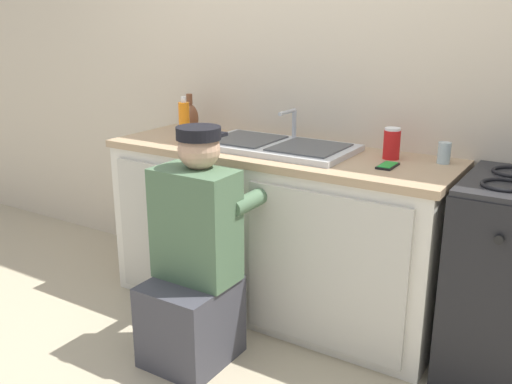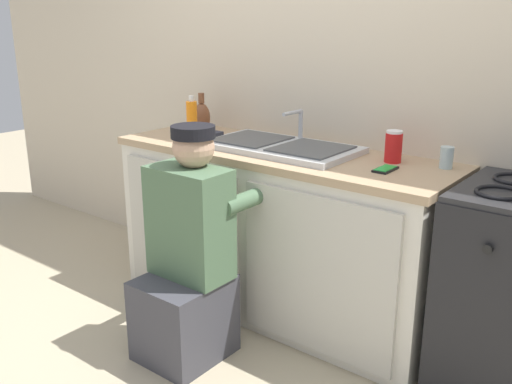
{
  "view_description": "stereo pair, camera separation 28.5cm",
  "coord_description": "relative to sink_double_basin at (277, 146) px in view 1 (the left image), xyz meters",
  "views": [
    {
      "loc": [
        1.45,
        -2.21,
        1.56
      ],
      "look_at": [
        0.0,
        0.1,
        0.72
      ],
      "focal_mm": 40.0,
      "sensor_mm": 36.0,
      "label": 1
    },
    {
      "loc": [
        1.69,
        -2.05,
        1.56
      ],
      "look_at": [
        0.0,
        0.1,
        0.72
      ],
      "focal_mm": 40.0,
      "sensor_mm": 36.0,
      "label": 2
    }
  ],
  "objects": [
    {
      "name": "water_glass",
      "position": [
        0.81,
        0.16,
        0.03
      ],
      "size": [
        0.06,
        0.06,
        0.1
      ],
      "color": "#ADC6CC",
      "rests_on": "countertop"
    },
    {
      "name": "vase_decorative",
      "position": [
        -0.66,
        0.11,
        0.07
      ],
      "size": [
        0.1,
        0.1,
        0.23
      ],
      "color": "brown",
      "rests_on": "countertop"
    },
    {
      "name": "cell_phone",
      "position": [
        0.62,
        -0.04,
        -0.01
      ],
      "size": [
        0.07,
        0.14,
        0.01
      ],
      "color": "black",
      "rests_on": "countertop"
    },
    {
      "name": "soap_bottle_orange",
      "position": [
        -0.51,
        -0.12,
        0.09
      ],
      "size": [
        0.06,
        0.06,
        0.25
      ],
      "color": "orange",
      "rests_on": "countertop"
    },
    {
      "name": "soda_cup_red",
      "position": [
        0.57,
        0.12,
        0.06
      ],
      "size": [
        0.08,
        0.08,
        0.15
      ],
      "color": "red",
      "rests_on": "countertop"
    },
    {
      "name": "plumber_person",
      "position": [
        -0.07,
        -0.63,
        -0.46
      ],
      "size": [
        0.42,
        0.61,
        1.1
      ],
      "color": "#3F3F47",
      "rests_on": "ground_plane"
    },
    {
      "name": "countertop",
      "position": [
        0.0,
        -0.0,
        -0.04
      ],
      "size": [
        1.85,
        0.62,
        0.04
      ],
      "primitive_type": "cube",
      "color": "tan",
      "rests_on": "counter_cabinet"
    },
    {
      "name": "counter_cabinet",
      "position": [
        0.0,
        -0.01,
        -0.49
      ],
      "size": [
        1.81,
        0.62,
        0.86
      ],
      "color": "silver",
      "rests_on": "ground_plane"
    },
    {
      "name": "ground_plane",
      "position": [
        0.0,
        -0.3,
        -0.92
      ],
      "size": [
        12.0,
        12.0,
        0.0
      ],
      "primitive_type": "plane",
      "color": "tan"
    },
    {
      "name": "back_wall",
      "position": [
        0.0,
        0.35,
        0.33
      ],
      "size": [
        6.0,
        0.1,
        2.5
      ],
      "primitive_type": "cube",
      "color": "beige",
      "rests_on": "ground_plane"
    },
    {
      "name": "sink_double_basin",
      "position": [
        0.0,
        0.0,
        0.0
      ],
      "size": [
        0.8,
        0.44,
        0.19
      ],
      "color": "silver",
      "rests_on": "countertop"
    }
  ]
}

